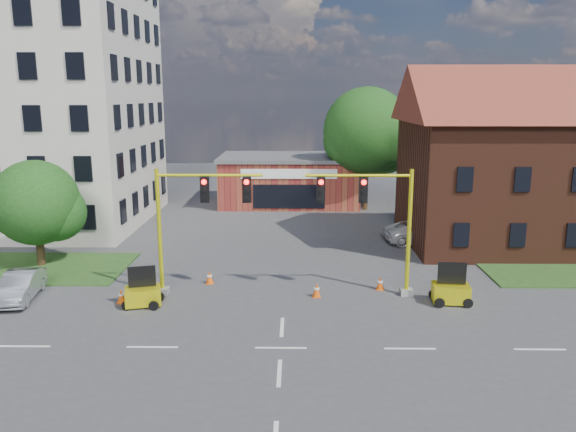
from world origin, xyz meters
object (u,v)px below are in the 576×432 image
object	(u,v)px
signal_mast_east	(375,217)
pickup_white	(425,232)
signal_mast_west	(193,216)
trailer_west	(143,294)
trailer_east	(451,291)

from	to	relation	value
signal_mast_east	pickup_white	bearing A→B (deg)	64.53
signal_mast_west	trailer_west	xyz separation A→B (m)	(-2.16, -1.62, -3.35)
trailer_west	pickup_white	distance (m)	19.43
trailer_east	signal_mast_west	bearing A→B (deg)	-179.56
signal_mast_east	trailer_east	xyz separation A→B (m)	(3.50, -1.11, -3.33)
trailer_west	signal_mast_west	bearing A→B (deg)	22.06
trailer_east	pickup_white	xyz separation A→B (m)	(1.24, 11.05, 0.14)
signal_mast_west	trailer_east	size ratio (longest dim) A/B	3.26
signal_mast_east	trailer_west	size ratio (longest dim) A/B	3.39
signal_mast_west	pickup_white	distance (m)	17.03
trailer_east	pickup_white	size ratio (longest dim) A/B	0.36
signal_mast_east	trailer_east	bearing A→B (deg)	-17.53
signal_mast_east	trailer_east	distance (m)	4.95
trailer_west	pickup_white	world-z (taller)	trailer_west
signal_mast_west	signal_mast_east	distance (m)	8.71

